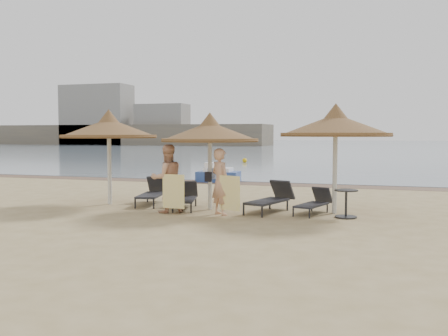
# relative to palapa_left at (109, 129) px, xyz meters

# --- Properties ---
(ground) EXTENTS (160.00, 160.00, 0.00)m
(ground) POSITION_rel_palapa_left_xyz_m (3.30, -1.42, -2.48)
(ground) COLOR tan
(ground) RESTS_ON ground
(sea) EXTENTS (200.00, 140.00, 0.03)m
(sea) POSITION_rel_palapa_left_xyz_m (3.30, 78.58, -2.47)
(sea) COLOR slate
(sea) RESTS_ON ground
(wet_sand_strip) EXTENTS (200.00, 1.60, 0.01)m
(wet_sand_strip) POSITION_rel_palapa_left_xyz_m (3.30, 7.98, -2.48)
(wet_sand_strip) COLOR brown
(wet_sand_strip) RESTS_ON ground
(far_shore) EXTENTS (150.00, 54.80, 12.00)m
(far_shore) POSITION_rel_palapa_left_xyz_m (-21.80, 76.41, 0.43)
(far_shore) COLOR #70634D
(far_shore) RESTS_ON ground
(palapa_left) EXTENTS (3.14, 3.14, 3.12)m
(palapa_left) POSITION_rel_palapa_left_xyz_m (0.00, 0.00, 0.00)
(palapa_left) COLOR silver
(palapa_left) RESTS_ON ground
(palapa_center) EXTENTS (2.99, 2.99, 2.97)m
(palapa_center) POSITION_rel_palapa_left_xyz_m (3.52, -0.09, -0.12)
(palapa_center) COLOR silver
(palapa_center) RESTS_ON ground
(palapa_right) EXTENTS (3.23, 3.23, 3.20)m
(palapa_right) POSITION_rel_palapa_left_xyz_m (7.21, 0.32, 0.07)
(palapa_right) COLOR silver
(palapa_right) RESTS_ON ground
(lounger_far_left) EXTENTS (1.02, 2.04, 0.87)m
(lounger_far_left) POSITION_rel_palapa_left_xyz_m (1.31, 0.49, -2.09)
(lounger_far_left) COLOR black
(lounger_far_left) RESTS_ON ground
(lounger_near_left) EXTENTS (1.04, 1.89, 0.81)m
(lounger_near_left) POSITION_rel_palapa_left_xyz_m (2.69, -0.02, -2.12)
(lounger_near_left) COLOR black
(lounger_near_left) RESTS_ON ground
(lounger_near_right) EXTENTS (1.22, 2.12, 0.90)m
(lounger_near_right) POSITION_rel_palapa_left_xyz_m (5.40, 0.09, -2.08)
(lounger_near_right) COLOR black
(lounger_near_right) RESTS_ON ground
(lounger_far_right) EXTENTS (1.00, 1.73, 0.74)m
(lounger_far_right) POSITION_rel_palapa_left_xyz_m (6.67, 0.14, -2.15)
(lounger_far_right) COLOR black
(lounger_far_right) RESTS_ON ground
(side_table) EXTENTS (0.64, 0.64, 0.78)m
(side_table) POSITION_rel_palapa_left_xyz_m (7.59, -0.36, -2.11)
(side_table) COLOR black
(side_table) RESTS_ON ground
(person_left) EXTENTS (1.26, 1.22, 2.32)m
(person_left) POSITION_rel_palapa_left_xyz_m (2.50, -1.00, -1.32)
(person_left) COLOR tan
(person_left) RESTS_ON ground
(person_right) EXTENTS (1.21, 1.13, 2.21)m
(person_right) POSITION_rel_palapa_left_xyz_m (4.13, -0.96, -1.38)
(person_right) COLOR tan
(person_right) RESTS_ON ground
(towel_left) EXTENTS (0.70, 0.08, 0.98)m
(towel_left) POSITION_rel_palapa_left_xyz_m (2.85, -1.35, -1.81)
(towel_left) COLOR yellow
(towel_left) RESTS_ON ground
(towel_right) EXTENTS (0.67, 0.23, 0.97)m
(towel_right) POSITION_rel_palapa_left_xyz_m (4.48, -1.21, -1.81)
(towel_right) COLOR yellow
(towel_right) RESTS_ON ground
(bag_patterned) EXTENTS (0.26, 0.09, 0.33)m
(bag_patterned) POSITION_rel_palapa_left_xyz_m (3.52, 0.09, -1.39)
(bag_patterned) COLOR silver
(bag_patterned) RESTS_ON ground
(bag_dark) EXTENTS (0.21, 0.07, 0.30)m
(bag_dark) POSITION_rel_palapa_left_xyz_m (3.52, -0.25, -1.46)
(bag_dark) COLOR black
(bag_dark) RESTS_ON ground
(pedal_boat) EXTENTS (2.05, 1.29, 0.93)m
(pedal_boat) POSITION_rel_palapa_left_xyz_m (1.00, 8.32, -2.14)
(pedal_boat) COLOR #29458F
(pedal_boat) RESTS_ON ground
(buoy_left) EXTENTS (0.37, 0.37, 0.37)m
(buoy_left) POSITION_rel_palapa_left_xyz_m (-1.81, 23.59, -2.30)
(buoy_left) COLOR #F3B90A
(buoy_left) RESTS_ON ground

